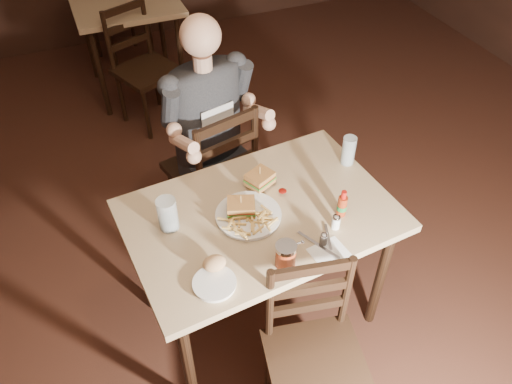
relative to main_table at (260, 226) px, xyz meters
name	(u,v)px	position (x,y,z in m)	size (l,w,h in m)	color
room_shell	(310,74)	(0.20, 0.02, 0.72)	(7.00, 7.00, 7.00)	black
main_table	(260,226)	(0.00, 0.00, 0.00)	(1.22, 0.87, 0.77)	tan
bg_table	(126,11)	(-0.08, 2.52, 0.00)	(0.80, 0.80, 0.77)	tan
chair_far	(211,170)	(-0.02, 0.70, -0.22)	(0.43, 0.47, 0.93)	black
chair_near	(317,365)	(0.01, -0.58, -0.26)	(0.40, 0.43, 0.86)	black
bg_chair_far	(117,7)	(-0.08, 3.07, -0.19)	(0.46, 0.50, 0.99)	black
bg_chair_near	(147,71)	(-0.08, 1.97, -0.24)	(0.41, 0.45, 0.89)	black
diner	(210,105)	(0.00, 0.65, 0.25)	(0.52, 0.41, 0.90)	#313336
dinner_plate	(248,216)	(-0.06, -0.01, 0.09)	(0.28, 0.28, 0.02)	white
sandwich_left	(241,204)	(-0.08, 0.02, 0.15)	(0.12, 0.10, 0.10)	#B88143
sandwich_right	(260,175)	(0.06, 0.16, 0.15)	(0.12, 0.10, 0.10)	#B88143
fries_pile	(250,222)	(-0.07, -0.06, 0.12)	(0.26, 0.18, 0.04)	#E1B660
ketchup_dollop	(282,191)	(0.14, 0.07, 0.11)	(0.04, 0.04, 0.01)	maroon
glass_left	(168,214)	(-0.39, 0.07, 0.16)	(0.08, 0.08, 0.15)	silver
glass_right	(349,150)	(0.52, 0.15, 0.16)	(0.07, 0.07, 0.15)	silver
hot_sauce	(342,203)	(0.32, -0.14, 0.15)	(0.04, 0.04, 0.14)	maroon
salt_shaker	(336,222)	(0.26, -0.20, 0.12)	(0.04, 0.04, 0.07)	white
pepper_shaker	(324,239)	(0.17, -0.26, 0.11)	(0.03, 0.03, 0.06)	#38332D
syrup_dispenser	(286,255)	(-0.02, -0.30, 0.14)	(0.09, 0.09, 0.11)	maroon
napkin	(330,254)	(0.17, -0.32, 0.09)	(0.15, 0.14, 0.00)	white
knife	(318,245)	(0.15, -0.27, 0.09)	(0.01, 0.21, 0.01)	silver
fork	(328,237)	(0.20, -0.24, 0.09)	(0.01, 0.14, 0.00)	silver
side_plate	(215,284)	(-0.31, -0.29, 0.09)	(0.16, 0.16, 0.01)	white
bread_roll	(214,263)	(-0.29, -0.22, 0.13)	(0.09, 0.08, 0.06)	tan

